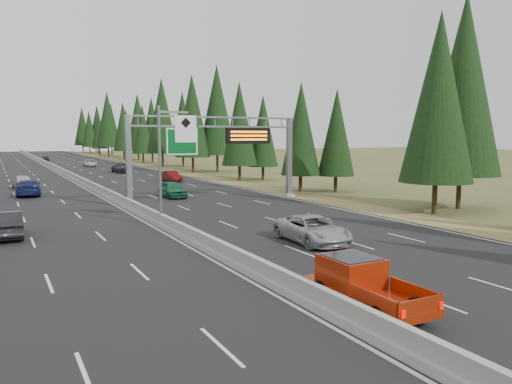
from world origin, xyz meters
The scene contains 16 objects.
road centered at (0.00, 80.00, 0.04)m, with size 32.00×260.00×0.08m, color black.
shoulder_right centered at (17.80, 80.00, 0.03)m, with size 3.60×260.00×0.06m, color olive.
median_barrier centered at (0.00, 80.00, 0.41)m, with size 0.70×260.00×0.85m.
sign_gantry centered at (8.92, 34.88, 5.27)m, with size 16.75×0.98×7.80m.
hov_sign_pole centered at (0.58, 24.97, 4.72)m, with size 2.80×0.50×8.00m.
tree_row_right centered at (21.87, 73.62, 9.25)m, with size 11.81×238.93×18.73m.
silver_minivan centered at (6.04, 15.95, 0.84)m, with size 2.54×5.50×1.53m, color #A4A5A9.
red_pickup centered at (1.50, 6.42, 1.02)m, with size 1.86×5.22×1.70m.
car_ahead_green centered at (5.78, 40.00, 0.88)m, with size 1.89×4.70×1.60m, color #17653C.
car_ahead_dkred centered at (11.13, 56.49, 0.79)m, with size 1.50×4.30×1.42m, color #550C0C.
car_ahead_dkgrey centered at (8.89, 76.16, 0.90)m, with size 2.30×5.66×1.64m, color black.
car_ahead_white centered at (7.29, 95.71, 0.75)m, with size 2.24×4.85×1.35m, color silver.
car_ahead_far centered at (1.50, 122.47, 0.73)m, with size 1.54×3.83×1.30m, color black.
car_onc_near centered at (-9.19, 25.69, 0.87)m, with size 1.66×4.77×1.57m, color black.
car_onc_blue centered at (-6.74, 48.12, 0.90)m, with size 2.30×5.66×1.64m, color navy.
car_onc_white centered at (-6.91, 56.54, 0.87)m, with size 1.87×4.64×1.58m, color #B5B5B5.
Camera 1 is at (-9.78, -7.14, 6.10)m, focal length 35.00 mm.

